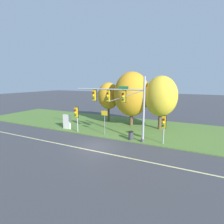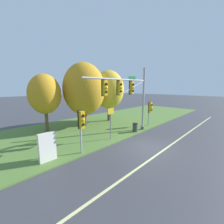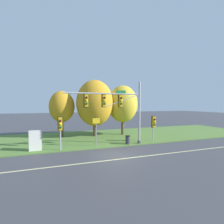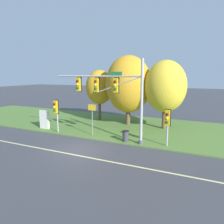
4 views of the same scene
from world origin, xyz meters
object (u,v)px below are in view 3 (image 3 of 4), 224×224
(tree_left_of_mast, at_px, (95,103))
(tree_behind_signpost, at_px, (123,104))
(pedestrian_signal_near_kerb, at_px, (154,123))
(traffic_signal_mast, at_px, (118,105))
(pedestrian_signal_further_along, at_px, (60,126))
(tree_nearest_road, at_px, (62,107))
(trash_bin, at_px, (128,140))
(route_sign_post, at_px, (96,127))
(info_kiosk, at_px, (35,141))

(tree_left_of_mast, xyz_separation_m, tree_behind_signpost, (4.07, -0.15, -0.13))
(pedestrian_signal_near_kerb, height_order, tree_behind_signpost, tree_behind_signpost)
(traffic_signal_mast, height_order, pedestrian_signal_near_kerb, traffic_signal_mast)
(pedestrian_signal_further_along, height_order, tree_nearest_road, tree_nearest_road)
(pedestrian_signal_further_along, xyz_separation_m, trash_bin, (7.05, 0.30, -1.84))
(tree_behind_signpost, distance_m, trash_bin, 7.25)
(tree_behind_signpost, bearing_deg, route_sign_post, -134.43)
(traffic_signal_mast, xyz_separation_m, info_kiosk, (-8.01, 0.53, -3.28))
(tree_left_of_mast, height_order, info_kiosk, tree_left_of_mast)
(pedestrian_signal_near_kerb, relative_size, trash_bin, 3.18)
(tree_behind_signpost, bearing_deg, tree_left_of_mast, 177.87)
(info_kiosk, bearing_deg, tree_left_of_mast, 37.79)
(tree_nearest_road, height_order, tree_behind_signpost, tree_behind_signpost)
(pedestrian_signal_near_kerb, bearing_deg, pedestrian_signal_further_along, -177.58)
(tree_left_of_mast, xyz_separation_m, info_kiosk, (-7.12, -5.52, -3.53))
(traffic_signal_mast, bearing_deg, pedestrian_signal_further_along, -177.91)
(tree_behind_signpost, bearing_deg, pedestrian_signal_near_kerb, -75.63)
(tree_left_of_mast, bearing_deg, tree_behind_signpost, -2.13)
(tree_left_of_mast, bearing_deg, tree_nearest_road, 165.15)
(route_sign_post, distance_m, tree_nearest_road, 7.65)
(tree_nearest_road, bearing_deg, route_sign_post, -66.52)
(pedestrian_signal_near_kerb, relative_size, tree_behind_signpost, 0.42)
(info_kiosk, bearing_deg, route_sign_post, -1.07)
(pedestrian_signal_further_along, xyz_separation_m, info_kiosk, (-2.20, 0.75, -1.37))
(tree_left_of_mast, bearing_deg, traffic_signal_mast, -81.58)
(tree_nearest_road, distance_m, tree_behind_signpost, 8.41)
(traffic_signal_mast, distance_m, tree_nearest_road, 8.83)
(info_kiosk, bearing_deg, tree_nearest_road, 66.55)
(tree_nearest_road, relative_size, tree_behind_signpost, 0.87)
(pedestrian_signal_further_along, height_order, info_kiosk, pedestrian_signal_further_along)
(tree_left_of_mast, distance_m, tree_behind_signpost, 4.07)
(tree_nearest_road, bearing_deg, info_kiosk, -113.45)
(tree_behind_signpost, bearing_deg, pedestrian_signal_further_along, -145.75)
(tree_left_of_mast, distance_m, info_kiosk, 9.68)
(traffic_signal_mast, bearing_deg, trash_bin, 3.99)
(tree_nearest_road, height_order, trash_bin, tree_nearest_road)
(traffic_signal_mast, bearing_deg, route_sign_post, 169.05)
(traffic_signal_mast, relative_size, pedestrian_signal_further_along, 2.62)
(tree_behind_signpost, xyz_separation_m, info_kiosk, (-11.18, -5.37, -3.41))
(pedestrian_signal_near_kerb, distance_m, tree_behind_signpost, 6.27)
(tree_behind_signpost, relative_size, trash_bin, 7.52)
(pedestrian_signal_near_kerb, relative_size, info_kiosk, 1.56)
(route_sign_post, distance_m, tree_behind_signpost, 8.04)
(route_sign_post, relative_size, tree_nearest_road, 0.48)
(tree_nearest_road, bearing_deg, traffic_signal_mast, -54.43)
(traffic_signal_mast, relative_size, tree_nearest_road, 1.37)
(traffic_signal_mast, distance_m, pedestrian_signal_near_kerb, 5.08)
(pedestrian_signal_further_along, xyz_separation_m, tree_left_of_mast, (4.91, 6.27, 2.16))
(traffic_signal_mast, xyz_separation_m, tree_left_of_mast, (-0.90, 6.05, 0.26))
(traffic_signal_mast, height_order, info_kiosk, traffic_signal_mast)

